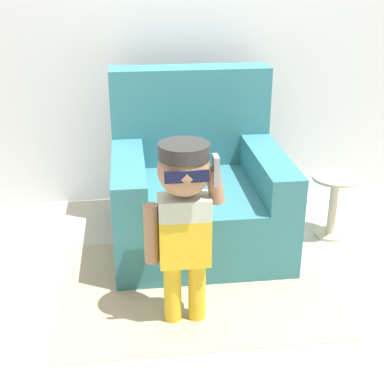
# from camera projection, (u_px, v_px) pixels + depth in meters

# --- Properties ---
(ground_plane) EXTENTS (10.00, 10.00, 0.00)m
(ground_plane) POSITION_uv_depth(u_px,v_px,m) (214.00, 252.00, 3.17)
(ground_plane) COLOR #BCB29E
(wall_back) EXTENTS (10.00, 0.05, 2.60)m
(wall_back) POSITION_uv_depth(u_px,v_px,m) (196.00, 9.00, 3.43)
(wall_back) COLOR silver
(wall_back) RESTS_ON ground_plane
(armchair) EXTENTS (0.99, 1.00, 0.99)m
(armchair) POSITION_uv_depth(u_px,v_px,m) (196.00, 186.00, 3.23)
(armchair) COLOR teal
(armchair) RESTS_ON ground_plane
(person_child) EXTENTS (0.36, 0.27, 0.89)m
(person_child) POSITION_uv_depth(u_px,v_px,m) (184.00, 207.00, 2.35)
(person_child) COLOR gold
(person_child) RESTS_ON ground_plane
(side_table) EXTENTS (0.28, 0.28, 0.40)m
(side_table) POSITION_uv_depth(u_px,v_px,m) (334.00, 200.00, 3.25)
(side_table) COLOR beige
(side_table) RESTS_ON ground_plane
(rug) EXTENTS (1.40, 1.04, 0.01)m
(rug) POSITION_uv_depth(u_px,v_px,m) (195.00, 286.00, 2.82)
(rug) COLOR tan
(rug) RESTS_ON ground_plane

